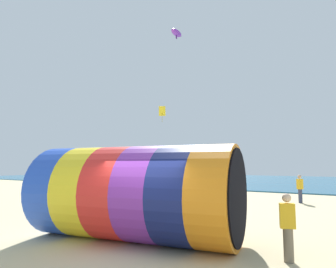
{
  "coord_description": "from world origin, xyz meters",
  "views": [
    {
      "loc": [
        5.11,
        -6.87,
        2.38
      ],
      "look_at": [
        -1.07,
        2.74,
        3.57
      ],
      "focal_mm": 32.0,
      "sensor_mm": 36.0,
      "label": 1
    }
  ],
  "objects_px": {
    "kite_purple_parafoil": "(176,33)",
    "kite_yellow_diamond": "(162,111)",
    "bystander_near_water": "(300,188)",
    "bystander_mid_beach": "(109,193)",
    "kite_handler": "(288,227)",
    "giant_inflatable_tube": "(135,193)"
  },
  "relations": [
    {
      "from": "kite_handler",
      "to": "kite_purple_parafoil",
      "type": "xyz_separation_m",
      "value": [
        -11.02,
        12.95,
        12.76
      ]
    },
    {
      "from": "kite_purple_parafoil",
      "to": "bystander_near_water",
      "type": "distance_m",
      "value": 15.74
    },
    {
      "from": "kite_purple_parafoil",
      "to": "kite_yellow_diamond",
      "type": "bearing_deg",
      "value": 158.44
    },
    {
      "from": "giant_inflatable_tube",
      "to": "bystander_near_water",
      "type": "height_order",
      "value": "giant_inflatable_tube"
    },
    {
      "from": "giant_inflatable_tube",
      "to": "kite_yellow_diamond",
      "type": "relative_size",
      "value": 4.86
    },
    {
      "from": "giant_inflatable_tube",
      "to": "bystander_near_water",
      "type": "distance_m",
      "value": 13.39
    },
    {
      "from": "giant_inflatable_tube",
      "to": "kite_yellow_diamond",
      "type": "height_order",
      "value": "kite_yellow_diamond"
    },
    {
      "from": "kite_handler",
      "to": "kite_purple_parafoil",
      "type": "distance_m",
      "value": 21.26
    },
    {
      "from": "kite_handler",
      "to": "bystander_near_water",
      "type": "xyz_separation_m",
      "value": [
        -1.72,
        12.66,
        0.06
      ]
    },
    {
      "from": "kite_purple_parafoil",
      "to": "bystander_near_water",
      "type": "xyz_separation_m",
      "value": [
        9.3,
        -0.3,
        -12.7
      ]
    },
    {
      "from": "kite_purple_parafoil",
      "to": "kite_handler",
      "type": "bearing_deg",
      "value": -49.62
    },
    {
      "from": "kite_handler",
      "to": "bystander_mid_beach",
      "type": "height_order",
      "value": "kite_handler"
    },
    {
      "from": "kite_handler",
      "to": "bystander_mid_beach",
      "type": "bearing_deg",
      "value": 155.54
    },
    {
      "from": "bystander_near_water",
      "to": "giant_inflatable_tube",
      "type": "bearing_deg",
      "value": -102.13
    },
    {
      "from": "kite_handler",
      "to": "bystander_mid_beach",
      "type": "xyz_separation_m",
      "value": [
        -10.72,
        4.88,
        -0.07
      ]
    },
    {
      "from": "bystander_mid_beach",
      "to": "kite_yellow_diamond",
      "type": "bearing_deg",
      "value": 104.37
    },
    {
      "from": "giant_inflatable_tube",
      "to": "kite_yellow_diamond",
      "type": "xyz_separation_m",
      "value": [
        -8.46,
        14.15,
        5.64
      ]
    },
    {
      "from": "bystander_near_water",
      "to": "bystander_mid_beach",
      "type": "relative_size",
      "value": 1.14
    },
    {
      "from": "kite_handler",
      "to": "kite_yellow_diamond",
      "type": "relative_size",
      "value": 1.16
    },
    {
      "from": "kite_yellow_diamond",
      "to": "bystander_near_water",
      "type": "xyz_separation_m",
      "value": [
        11.27,
        -1.08,
        -6.22
      ]
    },
    {
      "from": "kite_handler",
      "to": "bystander_mid_beach",
      "type": "distance_m",
      "value": 11.78
    },
    {
      "from": "kite_purple_parafoil",
      "to": "bystander_near_water",
      "type": "relative_size",
      "value": 0.88
    }
  ]
}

